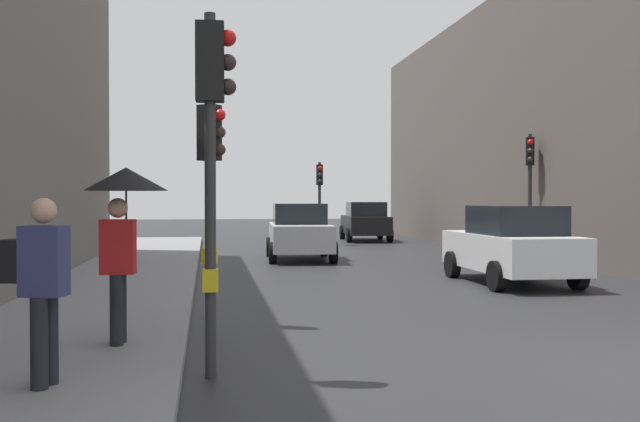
# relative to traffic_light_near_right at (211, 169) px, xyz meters

# --- Properties ---
(ground_plane) EXTENTS (120.00, 120.00, 0.00)m
(ground_plane) POSITION_rel_traffic_light_near_right_xyz_m (4.77, -3.48, -2.37)
(ground_plane) COLOR #28282B
(sidewalk_kerb) EXTENTS (3.07, 40.00, 0.16)m
(sidewalk_kerb) POSITION_rel_traffic_light_near_right_xyz_m (-1.86, 2.52, -2.29)
(sidewalk_kerb) COLOR gray
(sidewalk_kerb) RESTS_ON ground
(building_facade_right) EXTENTS (12.00, 26.06, 9.03)m
(building_facade_right) POSITION_rel_traffic_light_near_right_xyz_m (15.85, 14.43, 2.14)
(building_facade_right) COLOR #5B514C
(building_facade_right) RESTS_ON ground
(traffic_light_near_right) EXTENTS (0.44, 0.39, 3.44)m
(traffic_light_near_right) POSITION_rel_traffic_light_near_right_xyz_m (0.00, 0.00, 0.00)
(traffic_light_near_right) COLOR #2D2D2D
(traffic_light_near_right) RESTS_ON ground
(traffic_light_near_left) EXTENTS (0.43, 0.25, 3.90)m
(traffic_light_near_left) POSITION_rel_traffic_light_near_right_xyz_m (0.00, -3.28, 0.31)
(traffic_light_near_left) COLOR #2D2D2D
(traffic_light_near_left) RESTS_ON ground
(traffic_light_mid_street) EXTENTS (0.33, 0.45, 3.86)m
(traffic_light_mid_street) POSITION_rel_traffic_light_near_right_xyz_m (9.55, 9.50, 0.29)
(traffic_light_mid_street) COLOR #2D2D2D
(traffic_light_mid_street) RESTS_ON ground
(traffic_light_far_median) EXTENTS (0.24, 0.43, 3.41)m
(traffic_light_far_median) POSITION_rel_traffic_light_near_right_xyz_m (4.49, 18.26, -0.02)
(traffic_light_far_median) COLOR #2D2D2D
(traffic_light_far_median) RESTS_ON ground
(car_silver_hatchback) EXTENTS (2.20, 4.29, 1.76)m
(car_silver_hatchback) POSITION_rel_traffic_light_near_right_xyz_m (2.82, 11.53, -1.50)
(car_silver_hatchback) COLOR #BCBCC1
(car_silver_hatchback) RESTS_ON ground
(car_white_compact) EXTENTS (2.04, 4.21, 1.76)m
(car_white_compact) POSITION_rel_traffic_light_near_right_xyz_m (6.74, 4.38, -1.50)
(car_white_compact) COLOR silver
(car_white_compact) RESTS_ON ground
(car_dark_suv) EXTENTS (2.26, 4.32, 1.76)m
(car_dark_suv) POSITION_rel_traffic_light_near_right_xyz_m (7.04, 21.11, -1.50)
(car_dark_suv) COLOR black
(car_dark_suv) RESTS_ON ground
(pedestrian_with_umbrella) EXTENTS (1.00, 1.00, 2.14)m
(pedestrian_with_umbrella) POSITION_rel_traffic_light_near_right_xyz_m (-1.05, -2.08, -0.53)
(pedestrian_with_umbrella) COLOR black
(pedestrian_with_umbrella) RESTS_ON sidewalk_kerb
(pedestrian_with_grey_backpack) EXTENTS (0.65, 0.42, 1.77)m
(pedestrian_with_grey_backpack) POSITION_rel_traffic_light_near_right_xyz_m (-1.60, -4.02, -1.21)
(pedestrian_with_grey_backpack) COLOR black
(pedestrian_with_grey_backpack) RESTS_ON sidewalk_kerb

